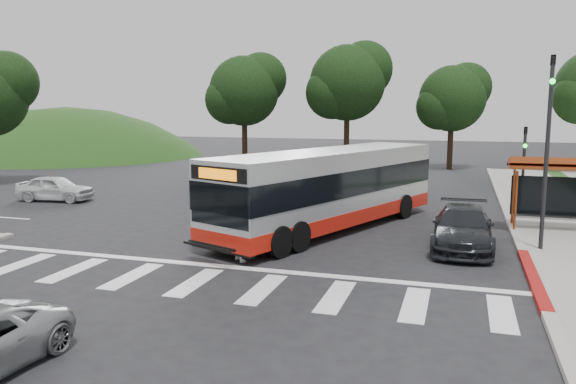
% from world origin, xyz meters
% --- Properties ---
extents(ground, '(140.00, 140.00, 0.00)m').
position_xyz_m(ground, '(0.00, 0.00, 0.00)').
color(ground, black).
rests_on(ground, ground).
extents(sidewalk_east, '(4.00, 40.00, 0.12)m').
position_xyz_m(sidewalk_east, '(11.00, 8.00, 0.06)').
color(sidewalk_east, gray).
rests_on(sidewalk_east, ground).
extents(curb_east, '(0.30, 40.00, 0.15)m').
position_xyz_m(curb_east, '(9.00, 8.00, 0.07)').
color(curb_east, '#9E9991').
rests_on(curb_east, ground).
extents(curb_east_red, '(0.32, 6.00, 0.15)m').
position_xyz_m(curb_east_red, '(9.00, -2.00, 0.08)').
color(curb_east_red, maroon).
rests_on(curb_east_red, ground).
extents(hillside_nw, '(44.00, 44.00, 10.00)m').
position_xyz_m(hillside_nw, '(-32.00, 30.00, 0.00)').
color(hillside_nw, '#204315').
rests_on(hillside_nw, ground).
extents(crosswalk_ladder, '(18.00, 2.60, 0.01)m').
position_xyz_m(crosswalk_ladder, '(0.00, -5.00, 0.01)').
color(crosswalk_ladder, silver).
rests_on(crosswalk_ladder, ground).
extents(bus_shelter, '(4.20, 1.60, 2.86)m').
position_xyz_m(bus_shelter, '(10.80, 5.10, 2.35)').
color(bus_shelter, '#963E19').
rests_on(bus_shelter, sidewalk_east).
extents(traffic_signal_ne_tall, '(0.18, 0.37, 6.50)m').
position_xyz_m(traffic_signal_ne_tall, '(9.60, 1.49, 3.88)').
color(traffic_signal_ne_tall, black).
rests_on(traffic_signal_ne_tall, ground).
extents(traffic_signal_ne_short, '(0.18, 0.37, 4.00)m').
position_xyz_m(traffic_signal_ne_short, '(9.60, 8.49, 2.48)').
color(traffic_signal_ne_short, black).
rests_on(traffic_signal_ne_short, ground).
extents(tree_north_a, '(6.60, 6.15, 10.17)m').
position_xyz_m(tree_north_a, '(-1.92, 26.07, 6.92)').
color(tree_north_a, black).
rests_on(tree_north_a, ground).
extents(tree_north_b, '(5.72, 5.33, 8.43)m').
position_xyz_m(tree_north_b, '(6.07, 28.06, 5.66)').
color(tree_north_b, black).
rests_on(tree_north_b, ground).
extents(tree_north_c, '(6.16, 5.74, 9.30)m').
position_xyz_m(tree_north_c, '(-9.92, 24.06, 6.29)').
color(tree_north_c, black).
rests_on(tree_north_c, ground).
extents(transit_bus, '(6.97, 12.35, 3.16)m').
position_xyz_m(transit_bus, '(1.98, 2.96, 1.58)').
color(transit_bus, '#ABADB0').
rests_on(transit_bus, ground).
extents(pedestrian, '(0.87, 0.84, 2.01)m').
position_xyz_m(pedestrian, '(0.33, -2.50, 1.00)').
color(pedestrian, white).
rests_on(pedestrian, ground).
extents(dark_sedan, '(2.01, 4.93, 1.43)m').
position_xyz_m(dark_sedan, '(7.08, 1.29, 0.72)').
color(dark_sedan, '#212327').
rests_on(dark_sedan, ground).
extents(west_car_white, '(4.10, 2.04, 1.34)m').
position_xyz_m(west_car_white, '(-13.33, 5.50, 0.67)').
color(west_car_white, silver).
rests_on(west_car_white, ground).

